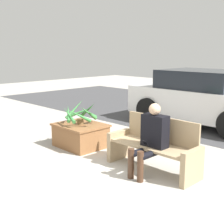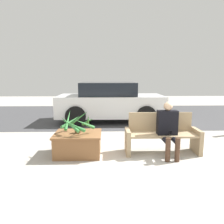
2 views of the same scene
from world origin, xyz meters
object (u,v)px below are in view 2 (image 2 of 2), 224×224
(potted_plant, at_px, (78,123))
(planter_box, at_px, (78,143))
(bench, at_px, (162,135))
(parked_car, at_px, (110,102))
(person_seated, at_px, (168,127))

(potted_plant, bearing_deg, planter_box, 131.20)
(bench, xyz_separation_m, parked_car, (-1.12, 3.56, 0.33))
(planter_box, bearing_deg, bench, 2.94)
(bench, height_order, parked_car, parked_car)
(person_seated, height_order, potted_plant, person_seated)
(person_seated, xyz_separation_m, potted_plant, (-1.98, 0.10, 0.09))
(potted_plant, bearing_deg, person_seated, -2.87)
(bench, relative_size, planter_box, 1.62)
(planter_box, bearing_deg, person_seated, -2.96)
(bench, bearing_deg, person_seated, -67.54)
(bench, xyz_separation_m, person_seated, (0.08, -0.20, 0.23))
(person_seated, height_order, planter_box, person_seated)
(bench, distance_m, parked_car, 3.75)
(planter_box, bearing_deg, potted_plant, -48.80)
(planter_box, height_order, potted_plant, potted_plant)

